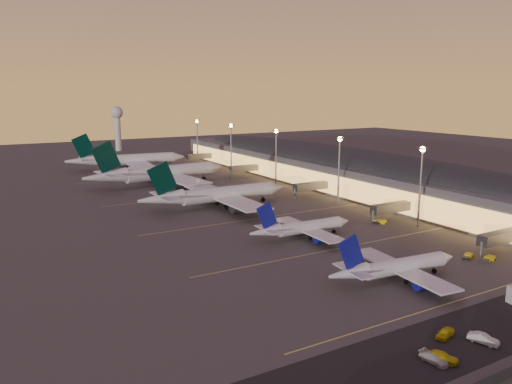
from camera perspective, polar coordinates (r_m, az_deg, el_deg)
The scene contains 17 objects.
ground at distance 144.74m, azimuth 8.35°, elevation -5.83°, with size 700.00×700.00×0.00m, color #413E3B.
airliner_narrow_south at distance 119.12m, azimuth 15.55°, elevation -8.31°, with size 35.05×31.45×12.51m.
airliner_narrow_north at distance 147.86m, azimuth 5.25°, elevation -4.11°, with size 34.21×30.50×12.24m.
airliner_wide_near at distance 186.16m, azimuth -4.59°, elevation -0.33°, with size 59.03×53.49×18.96m.
airliner_wide_mid at distance 234.18m, azimuth -11.09°, elevation 2.11°, with size 69.37×63.56×22.19m.
airliner_wide_far at distance 287.15m, azimuth -14.49°, elevation 3.57°, with size 65.44×59.87×20.93m.
terminal_building at distance 236.03m, azimuth 9.25°, elevation 3.00°, with size 56.35×255.00×17.46m.
light_masts at distance 213.41m, azimuth 5.21°, elevation 4.60°, with size 2.20×217.20×25.90m.
radar_tower at distance 380.79m, azimuth -15.57°, elevation 7.84°, with size 9.00×9.00×32.50m.
lane_markings at distance 176.53m, azimuth 0.26°, elevation -2.57°, with size 90.00×180.36×0.00m.
baggage_tug_a at distance 141.54m, azimuth 25.05°, elevation -6.97°, with size 4.46×2.39×1.26m.
baggage_tug_b at distance 141.40m, azimuth 23.06°, elevation -6.82°, with size 4.42×2.98×1.23m.
baggage_tug_c at distance 169.21m, azimuth 14.04°, elevation -3.33°, with size 4.46×3.64×1.26m.
service_van_a at distance 88.58m, azimuth 19.66°, elevation -17.48°, with size 1.99×4.89×1.42m, color silver.
service_van_b at distance 89.15m, azimuth 20.44°, elevation -17.21°, with size 2.09×5.20×1.77m, color gold.
service_van_c at distance 97.48m, azimuth 24.55°, elevation -15.02°, with size 1.77×5.08×1.67m, color silver.
service_van_f at distance 97.08m, azimuth 20.80°, elevation -14.85°, with size 1.89×4.69×1.60m, color gold.
Camera 1 is at (-86.90, -107.68, 42.44)m, focal length 35.00 mm.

